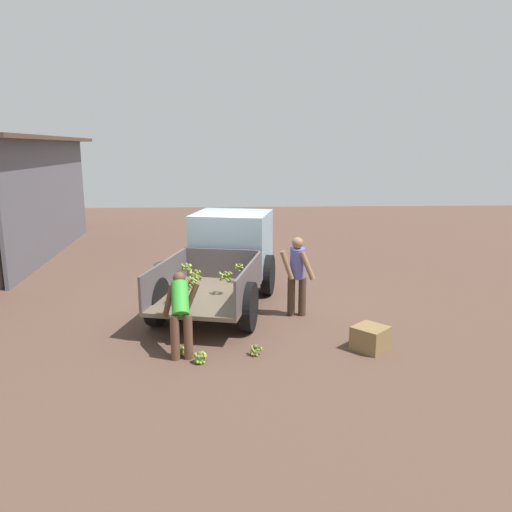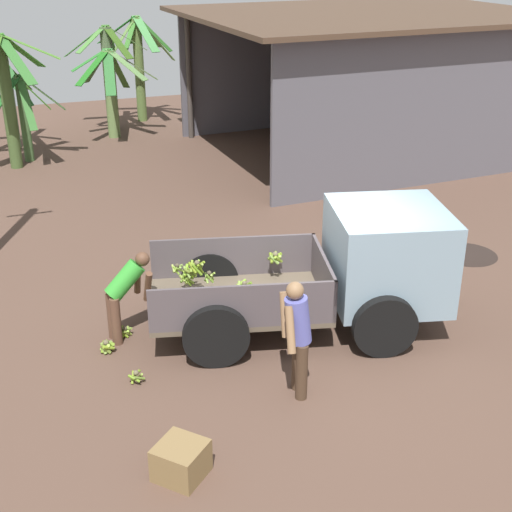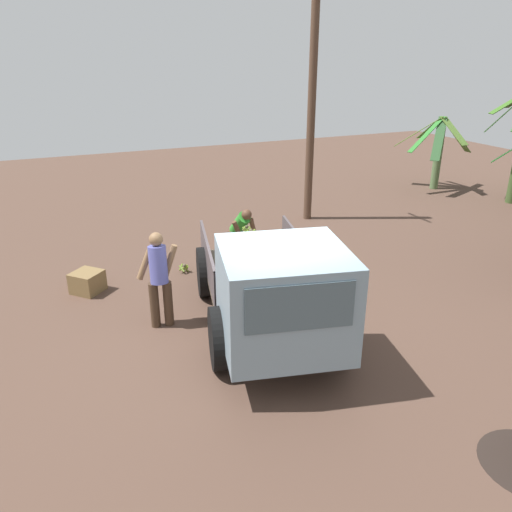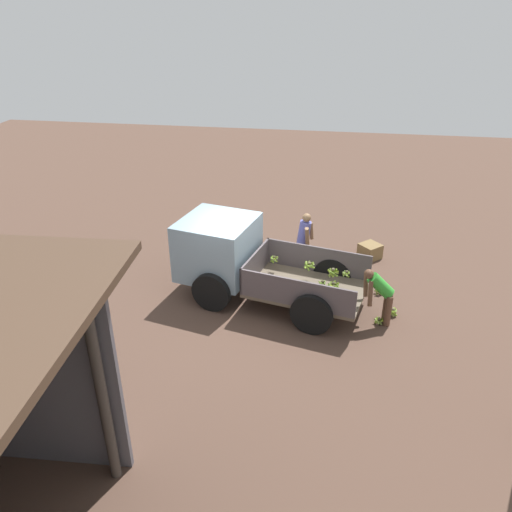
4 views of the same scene
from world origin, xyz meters
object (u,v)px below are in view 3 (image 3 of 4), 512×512
banana_bunch_on_ground_0 (220,257)px  banana_bunch_on_ground_2 (184,268)px  person_worker_loading (240,231)px  cargo_truck (276,294)px  person_foreground_visitor (159,275)px  wooden_crate_0 (87,282)px  utility_pole (312,104)px  banana_bunch_on_ground_1 (242,260)px

banana_bunch_on_ground_0 → banana_bunch_on_ground_2: banana_bunch_on_ground_0 is taller
banana_bunch_on_ground_0 → person_worker_loading: bearing=41.3°
cargo_truck → banana_bunch_on_ground_2: size_ratio=19.49×
person_foreground_visitor → wooden_crate_0: bearing=38.6°
banana_bunch_on_ground_2 → wooden_crate_0: bearing=-86.0°
person_worker_loading → banana_bunch_on_ground_2: 1.44m
cargo_truck → person_worker_loading: cargo_truck is taller
utility_pole → person_foreground_visitor: bearing=-50.8°
person_foreground_visitor → cargo_truck: bearing=-129.3°
utility_pole → banana_bunch_on_ground_0: bearing=-59.0°
wooden_crate_0 → banana_bunch_on_ground_0: bearing=97.9°
cargo_truck → banana_bunch_on_ground_2: 3.73m
person_foreground_visitor → wooden_crate_0: (-1.84, -1.05, -0.72)m
utility_pole → wooden_crate_0: size_ratio=11.81×
banana_bunch_on_ground_0 → utility_pole: bearing=121.0°
cargo_truck → banana_bunch_on_ground_0: bearing=-173.8°
person_foreground_visitor → banana_bunch_on_ground_1: size_ratio=7.03×
banana_bunch_on_ground_0 → banana_bunch_on_ground_1: size_ratio=0.99×
wooden_crate_0 → cargo_truck: bearing=35.7°
cargo_truck → person_worker_loading: bearing=-179.8°
banana_bunch_on_ground_1 → banana_bunch_on_ground_2: bearing=-93.0°
banana_bunch_on_ground_2 → wooden_crate_0: 2.01m
banana_bunch_on_ground_0 → banana_bunch_on_ground_1: banana_bunch_on_ground_0 is taller
person_foreground_visitor → banana_bunch_on_ground_2: (-1.98, 0.96, -0.82)m
utility_pole → banana_bunch_on_ground_0: utility_pole is taller
utility_pole → wooden_crate_0: (2.42, -6.28, -2.94)m
banana_bunch_on_ground_2 → cargo_truck: bearing=7.5°
banana_bunch_on_ground_0 → wooden_crate_0: wooden_crate_0 is taller
person_foreground_visitor → person_worker_loading: bearing=-40.8°
person_foreground_visitor → person_worker_loading: (-1.87, 2.21, -0.13)m
utility_pole → person_foreground_visitor: utility_pole is taller
cargo_truck → wooden_crate_0: (-3.44, -2.47, -0.83)m
person_foreground_visitor → banana_bunch_on_ground_1: (-1.92, 2.27, -0.85)m
wooden_crate_0 → banana_bunch_on_ground_1: bearing=91.3°
banana_bunch_on_ground_0 → banana_bunch_on_ground_1: (0.33, 0.39, -0.02)m
banana_bunch_on_ground_0 → banana_bunch_on_ground_2: 0.96m
cargo_truck → person_foreground_visitor: size_ratio=2.84×
utility_pole → banana_bunch_on_ground_0: size_ratio=26.24×
cargo_truck → banana_bunch_on_ground_0: (-3.85, 0.46, -0.93)m
utility_pole → person_foreground_visitor: 7.10m
cargo_truck → wooden_crate_0: size_ratio=9.06×
banana_bunch_on_ground_2 → wooden_crate_0: (0.14, -2.01, 0.10)m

